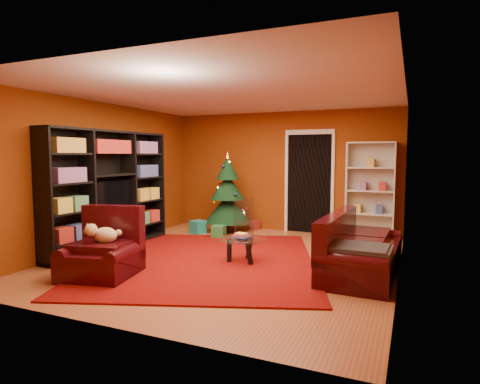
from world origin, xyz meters
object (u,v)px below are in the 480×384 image
at_px(media_unit, 109,190).
at_px(gift_box_green, 219,232).
at_px(gift_box_teal, 198,227).
at_px(gift_box_red, 254,225).
at_px(acrylic_chair, 244,223).
at_px(christmas_tree, 228,193).
at_px(armchair, 101,249).
at_px(dog, 106,235).
at_px(white_bookshelf, 370,191).
at_px(coffee_table, 243,250).
at_px(sofa, 363,244).
at_px(rug, 205,260).

xyz_separation_m(media_unit, gift_box_green, (1.35, 1.61, -0.92)).
xyz_separation_m(gift_box_teal, gift_box_green, (0.61, -0.24, -0.01)).
bearing_deg(gift_box_red, acrylic_chair, -75.65).
relative_size(christmas_tree, armchair, 1.79).
distance_m(media_unit, christmas_tree, 2.60).
distance_m(gift_box_green, armchair, 3.00).
relative_size(gift_box_green, dog, 0.63).
distance_m(gift_box_red, white_bookshelf, 2.62).
bearing_deg(acrylic_chair, christmas_tree, 104.71).
bearing_deg(armchair, dog, 45.00).
relative_size(gift_box_red, armchair, 0.21).
relative_size(gift_box_teal, gift_box_red, 1.34).
relative_size(media_unit, acrylic_chair, 3.54).
xyz_separation_m(gift_box_red, coffee_table, (0.87, -2.68, 0.09)).
distance_m(white_bookshelf, dog, 5.08).
height_order(coffee_table, acrylic_chair, acrylic_chair).
distance_m(armchair, sofa, 3.60).
bearing_deg(armchair, gift_box_red, 69.68).
bearing_deg(rug, white_bookshelf, 51.57).
height_order(sofa, coffee_table, sofa).
height_order(gift_box_teal, gift_box_green, gift_box_teal).
xyz_separation_m(white_bookshelf, dog, (-3.05, -4.04, -0.39)).
bearing_deg(media_unit, christmas_tree, 63.10).
distance_m(gift_box_teal, gift_box_green, 0.66).
distance_m(rug, media_unit, 2.19).
bearing_deg(coffee_table, media_unit, -178.41).
relative_size(rug, gift_box_red, 19.13).
height_order(gift_box_teal, dog, dog).
bearing_deg(armchair, christmas_tree, 75.07).
xyz_separation_m(christmas_tree, sofa, (3.05, -2.08, -0.42)).
relative_size(gift_box_green, armchair, 0.26).
xyz_separation_m(media_unit, christmas_tree, (1.25, 2.27, -0.19)).
bearing_deg(gift_box_teal, dog, -83.78).
relative_size(rug, sofa, 1.96).
relative_size(rug, coffee_table, 5.22).
relative_size(gift_box_green, gift_box_red, 1.22).
distance_m(gift_box_red, acrylic_chair, 1.50).
bearing_deg(rug, gift_box_teal, 122.08).
height_order(gift_box_green, gift_box_red, gift_box_green).
distance_m(gift_box_green, coffee_table, 1.94).
bearing_deg(christmas_tree, gift_box_teal, -140.18).
relative_size(rug, gift_box_green, 15.63).
distance_m(gift_box_red, armchair, 4.17).
height_order(rug, gift_box_teal, gift_box_teal).
xyz_separation_m(gift_box_red, armchair, (-0.62, -4.12, 0.28)).
distance_m(media_unit, coffee_table, 2.67).
height_order(rug, acrylic_chair, acrylic_chair).
distance_m(christmas_tree, coffee_table, 2.63).
xyz_separation_m(rug, coffee_table, (0.60, 0.12, 0.19)).
height_order(gift_box_green, white_bookshelf, white_bookshelf).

